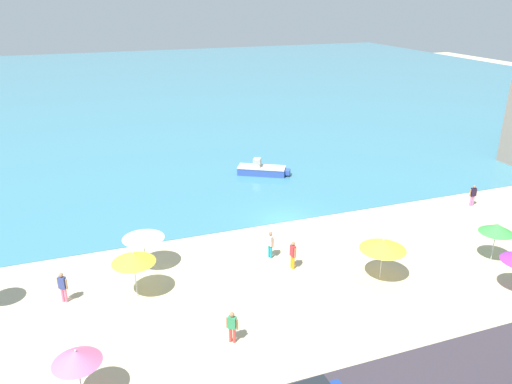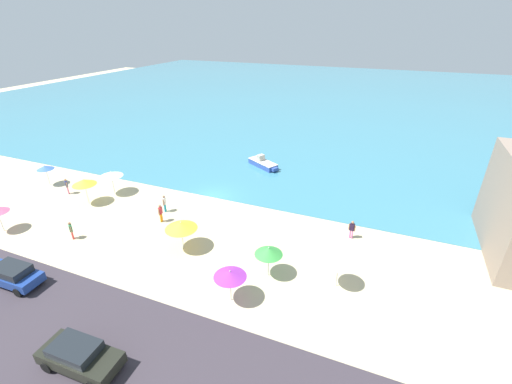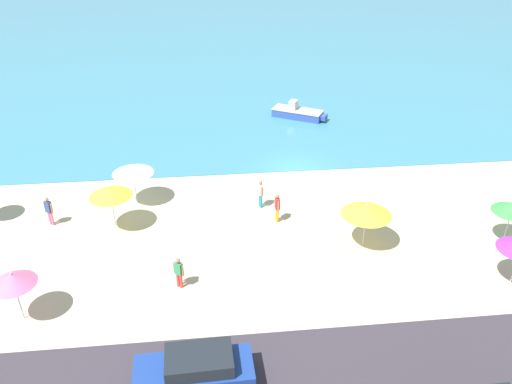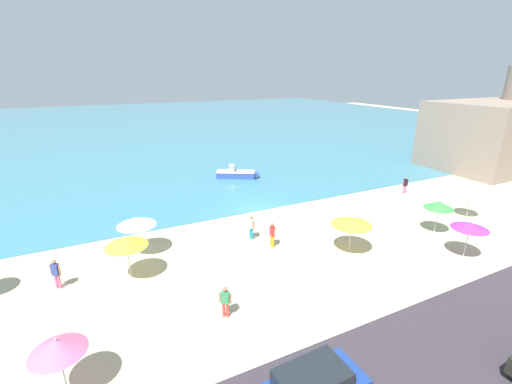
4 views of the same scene
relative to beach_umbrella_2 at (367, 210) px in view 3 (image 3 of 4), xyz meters
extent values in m
plane|color=#C9BA91|center=(-1.97, 8.48, -2.12)|extent=(160.00, 160.00, 0.00)
cube|color=teal|center=(-1.97, 63.48, -2.10)|extent=(150.00, 110.00, 0.05)
cylinder|color=#B2B2B7|center=(7.27, -0.46, -1.18)|extent=(0.05, 0.05, 1.88)
cylinder|color=#B2B2B7|center=(0.00, 0.00, -1.17)|extent=(0.05, 0.05, 1.91)
cone|color=yellow|center=(0.00, 0.00, 0.00)|extent=(2.48, 2.48, 0.52)
sphere|color=silver|center=(0.00, 0.00, 0.29)|extent=(0.08, 0.08, 0.08)
cylinder|color=#B2B2B7|center=(-15.60, -3.58, -1.18)|extent=(0.05, 0.05, 1.88)
cone|color=#DA6492|center=(-15.60, -3.58, -0.03)|extent=(1.86, 1.86, 0.51)
sphere|color=silver|center=(-15.60, -3.58, 0.25)|extent=(0.08, 0.08, 0.08)
cylinder|color=#B2B2B7|center=(-12.69, 2.88, -1.09)|extent=(0.05, 0.05, 2.07)
cone|color=yellow|center=(-12.69, 2.88, 0.16)|extent=(2.21, 2.21, 0.54)
sphere|color=silver|center=(-12.69, 2.88, 0.46)|extent=(0.08, 0.08, 0.08)
cylinder|color=#B2B2B7|center=(-11.84, 5.48, -1.11)|extent=(0.05, 0.05, 2.01)
cone|color=white|center=(-11.84, 5.48, 0.08)|extent=(2.33, 2.33, 0.47)
sphere|color=silver|center=(-11.84, 5.48, 0.34)|extent=(0.08, 0.08, 0.08)
cylinder|color=#F23E3A|center=(-9.08, -2.30, -1.75)|extent=(0.14, 0.14, 0.75)
cylinder|color=#F23E3A|center=(-9.22, -2.19, -1.75)|extent=(0.14, 0.14, 0.75)
cube|color=#308955|center=(-9.15, -2.24, -1.08)|extent=(0.42, 0.39, 0.59)
sphere|color=#A16B4B|center=(-9.15, -2.24, -0.66)|extent=(0.22, 0.22, 0.22)
cylinder|color=#A16B4B|center=(-8.96, -2.39, -1.13)|extent=(0.09, 0.09, 0.53)
cylinder|color=#A16B4B|center=(-9.34, -2.10, -1.13)|extent=(0.09, 0.09, 0.53)
cylinder|color=teal|center=(-4.77, 4.39, -1.72)|extent=(0.14, 0.14, 0.81)
cylinder|color=teal|center=(-4.72, 4.22, -1.72)|extent=(0.14, 0.14, 0.81)
cube|color=silver|center=(-4.74, 4.31, -0.99)|extent=(0.31, 0.41, 0.64)
sphere|color=#996D53|center=(-4.74, 4.31, -0.54)|extent=(0.22, 0.22, 0.22)
cylinder|color=#996D53|center=(-4.81, 4.54, -1.04)|extent=(0.09, 0.09, 0.58)
cylinder|color=#996D53|center=(-4.67, 4.08, -1.04)|extent=(0.09, 0.09, 0.58)
cylinder|color=orange|center=(-4.00, 2.62, -1.72)|extent=(0.14, 0.14, 0.81)
cylinder|color=orange|center=(-4.02, 2.80, -1.72)|extent=(0.14, 0.14, 0.81)
cube|color=red|center=(-4.01, 2.71, -0.99)|extent=(0.26, 0.38, 0.64)
sphere|color=#A26F4D|center=(-4.01, 2.71, -0.54)|extent=(0.22, 0.22, 0.22)
cylinder|color=#A26F4D|center=(-3.98, 2.47, -1.04)|extent=(0.09, 0.09, 0.58)
cylinder|color=#A26F4D|center=(-4.04, 2.95, -1.04)|extent=(0.09, 0.09, 0.58)
cylinder|color=pink|center=(-16.28, 3.69, -1.72)|extent=(0.14, 0.14, 0.81)
cylinder|color=pink|center=(-16.12, 3.59, -1.72)|extent=(0.14, 0.14, 0.81)
cube|color=navy|center=(-16.20, 3.64, -1.00)|extent=(0.42, 0.38, 0.64)
sphere|color=#A2724F|center=(-16.20, 3.64, -0.55)|extent=(0.22, 0.22, 0.22)
cylinder|color=#A2724F|center=(-16.40, 3.77, -1.05)|extent=(0.09, 0.09, 0.57)
cylinder|color=#A2724F|center=(-16.00, 3.51, -1.05)|extent=(0.09, 0.09, 0.57)
cube|color=navy|center=(-8.46, -7.76, -1.43)|extent=(4.25, 1.80, 0.62)
cube|color=#1E2328|center=(-8.25, -7.76, -0.85)|extent=(2.40, 1.54, 0.54)
cylinder|color=black|center=(-9.91, -7.03, -1.74)|extent=(0.65, 0.24, 0.64)
cylinder|color=black|center=(-7.06, -6.93, -1.74)|extent=(0.65, 0.24, 0.64)
cube|color=#324EA0|center=(-0.17, 17.87, -1.76)|extent=(4.17, 3.18, 0.62)
cube|color=#324EA0|center=(1.75, 16.77, -1.70)|extent=(0.76, 0.88, 0.37)
cube|color=silver|center=(-0.17, 17.87, -1.42)|extent=(4.21, 3.25, 0.08)
cube|color=#B2AD9E|center=(-0.52, 18.07, -1.07)|extent=(0.93, 1.01, 0.78)
camera|label=1|loc=(-14.42, -19.78, 12.52)|focal=35.00mm
camera|label=2|loc=(13.53, -18.26, 14.02)|focal=24.00mm
camera|label=3|loc=(-7.55, -20.05, 12.79)|focal=35.00mm
camera|label=4|loc=(-13.61, -14.57, 8.54)|focal=24.00mm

